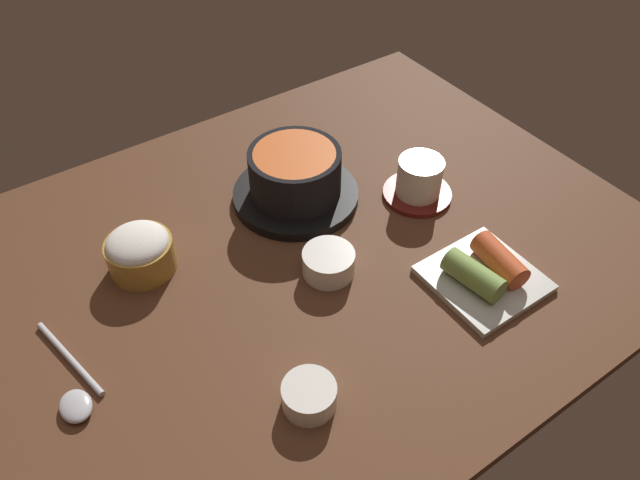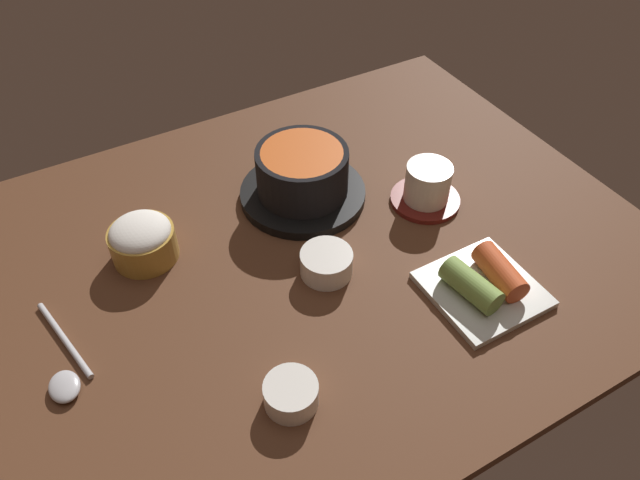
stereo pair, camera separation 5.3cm
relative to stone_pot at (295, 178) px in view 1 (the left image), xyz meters
The scene contains 8 objects.
dining_table 12.93cm from the stone_pot, 119.50° to the right, with size 100.00×76.00×2.00cm, color #56331E.
stone_pot is the anchor object (origin of this frame).
rice_bowl 25.66cm from the stone_pot, behind, with size 9.31×9.31×6.42cm.
tea_cup_with_saucer 19.52cm from the stone_pot, 33.63° to the right, with size 10.89×10.89×6.80cm.
banchan_cup_center 16.52cm from the stone_pot, 106.76° to the right, with size 7.32×7.32×3.60cm.
kimchi_plate 31.62cm from the stone_pot, 67.87° to the right, with size 14.10×14.10×4.60cm.
side_bowl_near 36.32cm from the stone_pot, 120.42° to the right, with size 6.42×6.42×3.22cm.
spoon 43.11cm from the stone_pot, 160.13° to the right, with size 5.24×16.72×1.35cm.
Camera 1 is at (-32.07, -51.61, 65.28)cm, focal length 34.05 mm.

